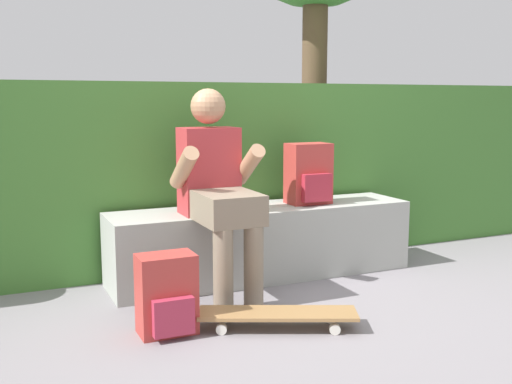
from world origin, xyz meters
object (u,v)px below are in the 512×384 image
bench_main (263,242)px  skateboard_near_person (278,314)px  backpack_on_bench (309,175)px  person_skater (218,184)px  backpack_on_ground (167,296)px

bench_main → skateboard_near_person: (-0.32, -0.87, -0.16)m
skateboard_near_person → backpack_on_bench: size_ratio=2.03×
bench_main → person_skater: size_ratio=1.64×
bench_main → person_skater: 0.62m
bench_main → backpack_on_ground: (-0.84, -0.70, -0.04)m
person_skater → backpack_on_bench: size_ratio=3.03×
person_skater → backpack_on_ground: (-0.45, -0.49, -0.47)m
bench_main → backpack_on_bench: 0.54m
bench_main → person_skater: (-0.39, -0.21, 0.43)m
person_skater → skateboard_near_person: 0.88m
skateboard_near_person → backpack_on_ground: 0.56m
skateboard_near_person → backpack_on_bench: 1.23m
person_skater → backpack_on_ground: bearing=-133.0°
person_skater → backpack_on_ground: 0.81m
skateboard_near_person → backpack_on_bench: backpack_on_bench is taller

